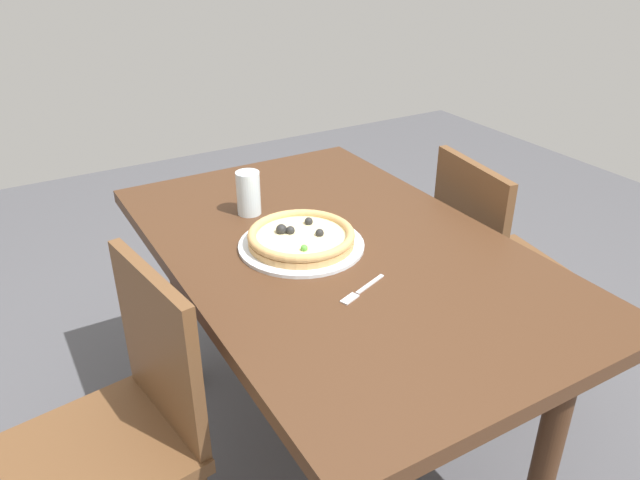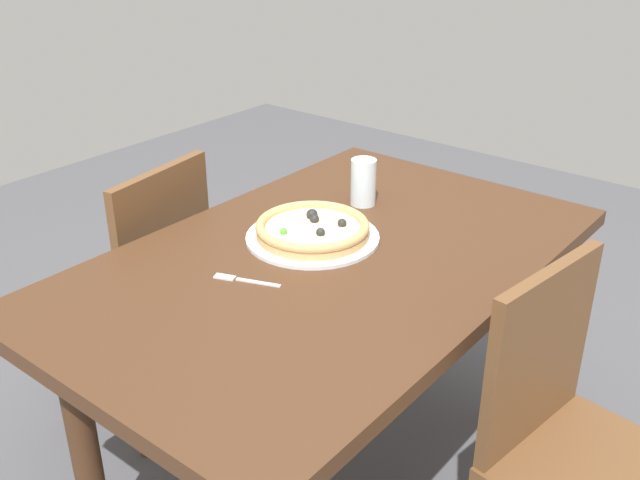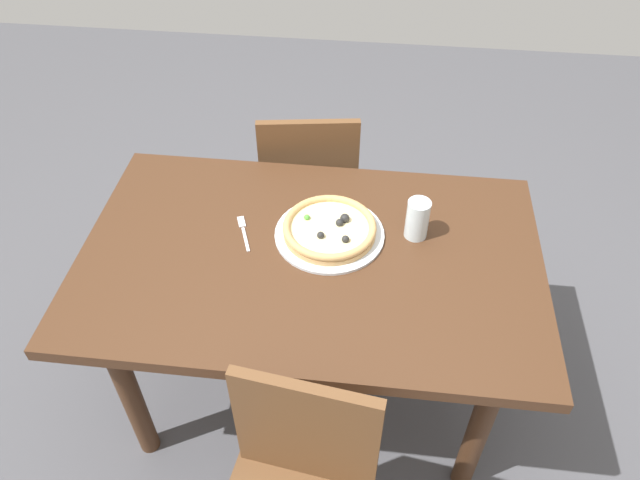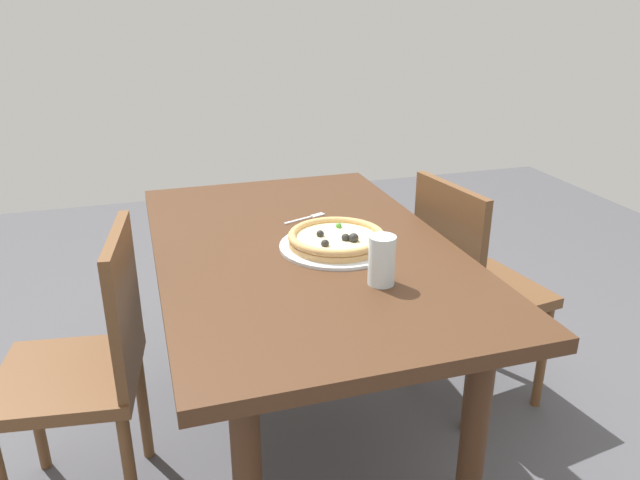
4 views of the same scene
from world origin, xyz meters
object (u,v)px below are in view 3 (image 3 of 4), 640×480
at_px(chair_far, 309,186).
at_px(drinking_glass, 417,219).
at_px(plate, 329,234).
at_px(dining_table, 311,277).
at_px(pizza, 330,228).
at_px(fork, 244,231).

xyz_separation_m(chair_far, drinking_glass, (0.41, -0.54, 0.34)).
bearing_deg(chair_far, plate, -84.35).
relative_size(chair_far, drinking_glass, 6.60).
xyz_separation_m(plate, drinking_glass, (0.27, 0.03, 0.06)).
relative_size(dining_table, pizza, 4.81).
height_order(fork, drinking_glass, drinking_glass).
xyz_separation_m(plate, fork, (-0.28, -0.01, -0.00)).
relative_size(dining_table, chair_far, 1.60).
bearing_deg(fork, dining_table, -129.92).
bearing_deg(drinking_glass, plate, -172.89).
relative_size(fork, drinking_glass, 1.18).
height_order(dining_table, pizza, pizza).
distance_m(dining_table, plate, 0.15).
relative_size(chair_far, fork, 5.58).
bearing_deg(fork, drinking_glass, -105.98).
height_order(dining_table, drinking_glass, drinking_glass).
bearing_deg(plate, dining_table, -119.22).
distance_m(plate, drinking_glass, 0.28).
bearing_deg(fork, chair_far, -33.65).
relative_size(dining_table, drinking_glass, 10.56).
distance_m(dining_table, chair_far, 0.69).
relative_size(pizza, drinking_glass, 2.19).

